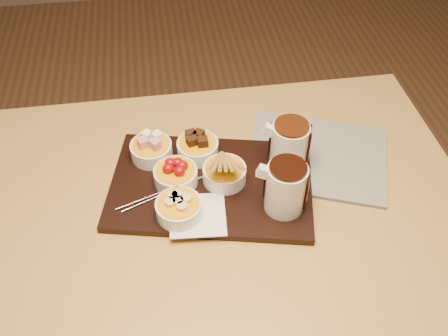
{
  "coord_description": "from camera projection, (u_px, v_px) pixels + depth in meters",
  "views": [
    {
      "loc": [
        -0.08,
        -0.74,
        1.61
      ],
      "look_at": [
        0.04,
        0.03,
        0.81
      ],
      "focal_mm": 40.0,
      "sensor_mm": 36.0,
      "label": 1
    }
  ],
  "objects": [
    {
      "name": "bowl_strawberries",
      "position": [
        176.0,
        176.0,
        1.13
      ],
      "size": [
        0.1,
        0.1,
        0.04
      ],
      "primitive_type": "cylinder",
      "color": "white",
      "rests_on": "serving_board"
    },
    {
      "name": "bowl_biscotti",
      "position": [
        224.0,
        174.0,
        1.14
      ],
      "size": [
        0.1,
        0.1,
        0.04
      ],
      "primitive_type": "cylinder",
      "color": "white",
      "rests_on": "serving_board"
    },
    {
      "name": "bowl_bananas",
      "position": [
        179.0,
        209.0,
        1.07
      ],
      "size": [
        0.1,
        0.1,
        0.04
      ],
      "primitive_type": "cylinder",
      "color": "white",
      "rests_on": "serving_board"
    },
    {
      "name": "newspaper",
      "position": [
        317.0,
        156.0,
        1.23
      ],
      "size": [
        0.41,
        0.37,
        0.01
      ],
      "primitive_type": "cube",
      "rotation": [
        0.0,
        0.0,
        -0.37
      ],
      "color": "beige",
      "rests_on": "dining_table"
    },
    {
      "name": "dining_table",
      "position": [
        210.0,
        225.0,
        1.21
      ],
      "size": [
        1.2,
        0.8,
        0.75
      ],
      "color": "#B18A42",
      "rests_on": "ground"
    },
    {
      "name": "bowl_cake",
      "position": [
        198.0,
        148.0,
        1.2
      ],
      "size": [
        0.1,
        0.1,
        0.04
      ],
      "primitive_type": "cylinder",
      "color": "white",
      "rests_on": "serving_board"
    },
    {
      "name": "serving_board",
      "position": [
        211.0,
        185.0,
        1.15
      ],
      "size": [
        0.51,
        0.39,
        0.02
      ],
      "primitive_type": "cube",
      "rotation": [
        0.0,
        0.0,
        -0.22
      ],
      "color": "black",
      "rests_on": "dining_table"
    },
    {
      "name": "pitcher_dark_chocolate",
      "position": [
        286.0,
        188.0,
        1.05
      ],
      "size": [
        0.1,
        0.1,
        0.12
      ],
      "primitive_type": "cylinder",
      "rotation": [
        0.0,
        0.0,
        -0.22
      ],
      "color": "silver",
      "rests_on": "serving_board"
    },
    {
      "name": "pitcher_milk_chocolate",
      "position": [
        289.0,
        146.0,
        1.14
      ],
      "size": [
        0.1,
        0.1,
        0.12
      ],
      "primitive_type": "cylinder",
      "rotation": [
        0.0,
        0.0,
        -0.22
      ],
      "color": "silver",
      "rests_on": "serving_board"
    },
    {
      "name": "fondue_skewers",
      "position": [
        170.0,
        189.0,
        1.13
      ],
      "size": [
        0.11,
        0.26,
        0.01
      ],
      "primitive_type": null,
      "rotation": [
        0.0,
        0.0,
        -1.23
      ],
      "color": "silver",
      "rests_on": "serving_board"
    },
    {
      "name": "napkin",
      "position": [
        198.0,
        215.0,
        1.08
      ],
      "size": [
        0.13,
        0.13,
        0.0
      ],
      "primitive_type": "cube",
      "rotation": [
        0.0,
        0.0,
        -0.08
      ],
      "color": "white",
      "rests_on": "serving_board"
    },
    {
      "name": "bowl_marshmallows",
      "position": [
        151.0,
        150.0,
        1.19
      ],
      "size": [
        0.1,
        0.1,
        0.04
      ],
      "primitive_type": "cylinder",
      "color": "white",
      "rests_on": "serving_board"
    }
  ]
}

